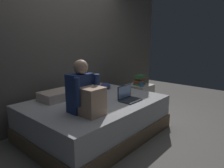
{
  "coord_description": "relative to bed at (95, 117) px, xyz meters",
  "views": [
    {
      "loc": [
        -2.22,
        -1.79,
        1.42
      ],
      "look_at": [
        -0.04,
        0.1,
        0.78
      ],
      "focal_mm": 32.32,
      "sensor_mm": 36.0,
      "label": 1
    }
  ],
  "objects": [
    {
      "name": "book_stack",
      "position": [
        1.29,
        0.05,
        0.38
      ],
      "size": [
        0.22,
        0.18,
        0.2
      ],
      "color": "#387042",
      "rests_on": "nightstand"
    },
    {
      "name": "clothes_pile",
      "position": [
        0.6,
        0.4,
        0.32
      ],
      "size": [
        0.25,
        0.28,
        0.11
      ],
      "color": "gray",
      "rests_on": "bed"
    },
    {
      "name": "pillow",
      "position": [
        -0.32,
        0.45,
        0.33
      ],
      "size": [
        0.56,
        0.36,
        0.13
      ],
      "primitive_type": "cube",
      "color": "beige",
      "rests_on": "bed"
    },
    {
      "name": "person_sitting",
      "position": [
        -0.44,
        -0.28,
        0.52
      ],
      "size": [
        0.39,
        0.44,
        0.66
      ],
      "color": "navy",
      "rests_on": "bed"
    },
    {
      "name": "laptop",
      "position": [
        0.32,
        -0.38,
        0.32
      ],
      "size": [
        0.32,
        0.23,
        0.22
      ],
      "color": "#333842",
      "rests_on": "bed"
    },
    {
      "name": "ground_plane",
      "position": [
        0.2,
        -0.3,
        -0.26
      ],
      "size": [
        8.0,
        8.0,
        0.0
      ],
      "primitive_type": "plane",
      "color": "gray"
    },
    {
      "name": "mug",
      "position": [
        1.17,
        -0.06,
        0.32
      ],
      "size": [
        0.08,
        0.08,
        0.09
      ],
      "primitive_type": "cylinder",
      "color": "teal",
      "rests_on": "nightstand"
    },
    {
      "name": "nightstand",
      "position": [
        1.3,
        0.06,
        0.01
      ],
      "size": [
        0.44,
        0.46,
        0.54
      ],
      "color": "beige",
      "rests_on": "ground_plane"
    },
    {
      "name": "bed",
      "position": [
        0.0,
        0.0,
        0.0
      ],
      "size": [
        2.0,
        1.5,
        0.53
      ],
      "color": "#7A6047",
      "rests_on": "ground_plane"
    },
    {
      "name": "wall_back",
      "position": [
        0.2,
        0.9,
        1.09
      ],
      "size": [
        5.6,
        0.1,
        2.7
      ],
      "primitive_type": "cube",
      "color": "#605B56",
      "rests_on": "ground_plane"
    }
  ]
}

